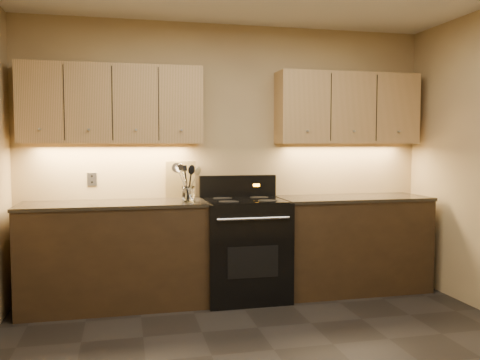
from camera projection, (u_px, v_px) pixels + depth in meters
name	position (u px, v px, depth m)	size (l,w,h in m)	color
wall_back	(229.00, 159.00, 4.99)	(4.00, 0.04, 2.60)	tan
counter_left	(115.00, 254.00, 4.51)	(1.62, 0.62, 0.93)	black
counter_right	(352.00, 243.00, 5.02)	(1.46, 0.62, 0.93)	black
stove	(244.00, 247.00, 4.75)	(0.76, 0.68, 1.14)	black
upper_cab_left	(113.00, 105.00, 4.56)	(1.60, 0.30, 0.70)	tan
upper_cab_right	(347.00, 109.00, 5.07)	(1.44, 0.30, 0.70)	tan
outlet_plate	(92.00, 179.00, 4.70)	(0.09, 0.01, 0.12)	#B2B5BA
utensil_crock	(188.00, 195.00, 4.51)	(0.14, 0.14, 0.14)	white
cutting_board	(181.00, 179.00, 4.86)	(0.28, 0.02, 0.36)	tan
wooden_spoon	(185.00, 183.00, 4.50)	(0.06, 0.06, 0.31)	tan
black_spoon	(188.00, 183.00, 4.54)	(0.06, 0.06, 0.31)	black
black_turner	(189.00, 182.00, 4.48)	(0.08, 0.08, 0.33)	black
steel_spatula	(192.00, 180.00, 4.52)	(0.08, 0.08, 0.36)	silver
steel_skimmer	(191.00, 181.00, 4.51)	(0.09, 0.09, 0.34)	silver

